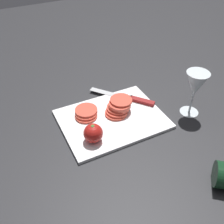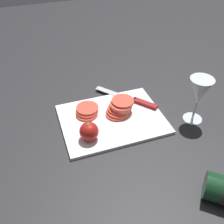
# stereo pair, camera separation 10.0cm
# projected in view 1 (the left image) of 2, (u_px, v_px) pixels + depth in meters

# --- Properties ---
(ground_plane) EXTENTS (3.00, 3.00, 0.00)m
(ground_plane) POSITION_uv_depth(u_px,v_px,m) (120.00, 114.00, 1.06)
(ground_plane) COLOR #28282B
(cutting_board) EXTENTS (0.39, 0.30, 0.01)m
(cutting_board) POSITION_uv_depth(u_px,v_px,m) (112.00, 119.00, 1.02)
(cutting_board) COLOR white
(cutting_board) RESTS_ON ground_plane
(wine_glass) EXTENTS (0.09, 0.09, 0.19)m
(wine_glass) POSITION_uv_depth(u_px,v_px,m) (195.00, 86.00, 0.98)
(wine_glass) COLOR silver
(wine_glass) RESTS_ON ground_plane
(whole_tomato) EXTENTS (0.07, 0.07, 0.07)m
(whole_tomato) POSITION_uv_depth(u_px,v_px,m) (93.00, 133.00, 0.90)
(whole_tomato) COLOR red
(whole_tomato) RESTS_ON cutting_board
(knife) EXTENTS (0.21, 0.24, 0.01)m
(knife) POSITION_uv_depth(u_px,v_px,m) (134.00, 99.00, 1.10)
(knife) COLOR silver
(knife) RESTS_ON cutting_board
(tomato_slice_stack_near) EXTENTS (0.12, 0.10, 0.05)m
(tomato_slice_stack_near) POSITION_uv_depth(u_px,v_px,m) (119.00, 107.00, 1.03)
(tomato_slice_stack_near) COLOR #DB4C38
(tomato_slice_stack_near) RESTS_ON cutting_board
(tomato_slice_stack_far) EXTENTS (0.09, 0.10, 0.03)m
(tomato_slice_stack_far) POSITION_uv_depth(u_px,v_px,m) (86.00, 113.00, 1.02)
(tomato_slice_stack_far) COLOR #DB4C38
(tomato_slice_stack_far) RESTS_ON cutting_board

